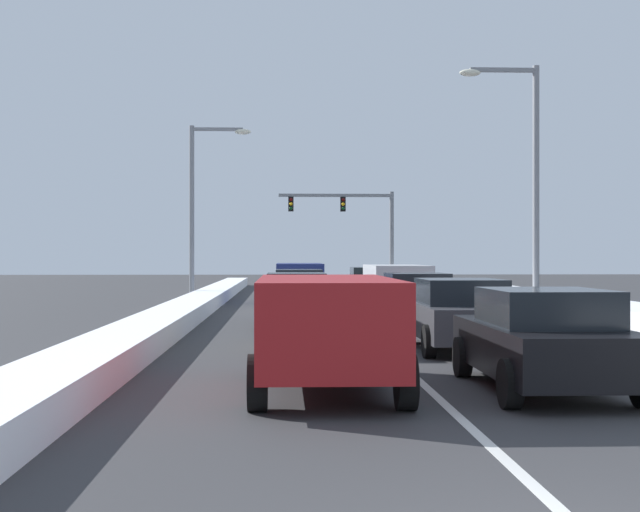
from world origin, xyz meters
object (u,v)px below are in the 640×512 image
Objects in this scene: sedan_gray_center_lane_third at (296,299)px; street_lamp_left_mid at (201,196)px; suv_silver_right_lane_fourth at (396,283)px; street_lamp_right_mid at (525,167)px; traffic_light_gantry at (356,218)px; street_lamp_right_near at (638,128)px; sedan_green_right_lane_fifth at (370,285)px; sedan_maroon_right_lane_third at (416,299)px; sedan_tan_center_lane_second at (314,312)px; sedan_charcoal_right_lane_second at (459,314)px; suv_navy_center_lane_fifth at (299,279)px; sedan_white_center_lane_fourth at (299,290)px; sedan_black_right_lane_nearest at (544,339)px; suv_red_center_lane_nearest at (326,322)px.

sedan_gray_center_lane_third is 14.27m from street_lamp_left_mid.
street_lamp_right_mid reaches higher than suv_silver_right_lane_fourth.
traffic_light_gantry is 0.96× the size of street_lamp_right_near.
sedan_green_right_lane_fifth is 10.88m from street_lamp_right_mid.
sedan_tan_center_lane_second is at bearing -118.57° from sedan_maroon_right_lane_third.
sedan_charcoal_right_lane_second is 21.50m from street_lamp_left_mid.
sedan_gray_center_lane_third is 0.92× the size of suv_navy_center_lane_fifth.
street_lamp_right_near reaches higher than sedan_white_center_lane_fourth.
street_lamp_right_near is at bearing -74.87° from suv_silver_right_lane_fourth.
street_lamp_left_mid is (-7.35, 13.40, 3.83)m from sedan_maroon_right_lane_third.
sedan_white_center_lane_fourth is at bearing 158.40° from street_lamp_right_mid.
street_lamp_left_mid is at bearing 176.81° from suv_navy_center_lane_fifth.
sedan_charcoal_right_lane_second and sedan_green_right_lane_fifth have the same top height.
street_lamp_right_mid is (7.44, -2.94, 4.19)m from sedan_white_center_lane_fourth.
sedan_black_right_lane_nearest and sedan_white_center_lane_fourth have the same top height.
traffic_light_gantry is at bearing 88.42° from suv_silver_right_lane_fourth.
street_lamp_right_near is at bearing -92.59° from street_lamp_right_mid.
sedan_white_center_lane_fourth is 0.92× the size of suv_navy_center_lane_fifth.
street_lamp_right_near is (6.83, -0.93, 3.95)m from sedan_tan_center_lane_second.
suv_red_center_lane_nearest is at bearing -100.40° from suv_silver_right_lane_fourth.
sedan_black_right_lane_nearest is 26.96m from street_lamp_left_mid.
sedan_maroon_right_lane_third is 0.92× the size of suv_red_center_lane_nearest.
street_lamp_right_near is (6.96, -13.49, 3.95)m from sedan_white_center_lane_fourth.
suv_red_center_lane_nearest is 1.00× the size of suv_navy_center_lane_fifth.
street_lamp_right_near is 10.56m from street_lamp_right_mid.
suv_red_center_lane_nearest is 0.64× the size of street_lamp_left_mid.
sedan_green_right_lane_fifth is 1.00× the size of sedan_tan_center_lane_second.
street_lamp_left_mid is at bearing 136.97° from suv_silver_right_lane_fourth.
sedan_white_center_lane_fourth is at bearing 90.58° from sedan_tan_center_lane_second.
sedan_charcoal_right_lane_second and sedan_white_center_lane_fourth have the same top height.
traffic_light_gantry is (0.73, 26.61, 3.48)m from suv_silver_right_lane_fourth.
street_lamp_left_mid is (-4.25, 0.24, 3.58)m from suv_navy_center_lane_fifth.
traffic_light_gantry reaches higher than sedan_charcoal_right_lane_second.
sedan_charcoal_right_lane_second is 0.57× the size of street_lamp_right_near.
sedan_maroon_right_lane_third and sedan_white_center_lane_fourth have the same top height.
suv_silver_right_lane_fourth is at bearing -87.68° from sedan_green_right_lane_fifth.
sedan_black_right_lane_nearest is 18.56m from suv_silver_right_lane_fourth.
suv_red_center_lane_nearest is 1.09× the size of sedan_tan_center_lane_second.
street_lamp_right_mid is 14.95m from street_lamp_left_mid.
sedan_maroon_right_lane_third is 0.92× the size of suv_silver_right_lane_fourth.
sedan_gray_center_lane_third is at bearing 176.02° from sedan_maroon_right_lane_third.
street_lamp_left_mid is at bearing 106.66° from sedan_gray_center_lane_third.
street_lamp_right_near is at bearing -86.00° from traffic_light_gantry.
sedan_maroon_right_lane_third is 13.53m from suv_navy_center_lane_fifth.
suv_red_center_lane_nearest is at bearing -141.42° from street_lamp_right_near.
traffic_light_gantry is (4.19, 26.06, 3.73)m from sedan_white_center_lane_fourth.
suv_navy_center_lane_fifth is at bearing 90.00° from sedan_tan_center_lane_second.
sedan_charcoal_right_lane_second is at bearing -69.81° from street_lamp_left_mid.
suv_red_center_lane_nearest reaches higher than sedan_maroon_right_lane_third.
sedan_black_right_lane_nearest is 25.27m from sedan_green_right_lane_fifth.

